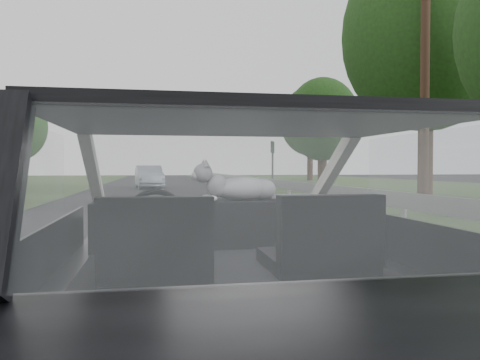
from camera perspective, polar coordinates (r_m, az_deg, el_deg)
name	(u,v)px	position (r m, az deg, el deg)	size (l,w,h in m)	color
subject_car	(232,259)	(2.53, -1.01, -9.66)	(1.80, 4.00, 1.45)	black
dashboard	(217,223)	(3.12, -2.87, -5.20)	(1.58, 0.45, 0.30)	black
driver_seat	(156,241)	(2.19, -10.24, -7.35)	(0.50, 0.72, 0.42)	black
passenger_seat	(322,237)	(2.33, 9.99, -6.80)	(0.50, 0.72, 0.42)	black
steering_wheel	(155,218)	(2.80, -10.26, -4.57)	(0.36, 0.36, 0.04)	black
cat	(242,187)	(3.08, 0.31, -0.86)	(0.60, 0.19, 0.27)	#999999
guardrail	(325,190)	(13.32, 10.37, -1.21)	(0.05, 90.00, 0.32)	#9B9B9B
other_car	(149,177)	(27.54, -11.04, 0.38)	(1.59, 4.02, 1.32)	#ADB4C7
highway_sign	(273,165)	(25.54, 3.99, 1.78)	(0.11, 1.05, 2.63)	#0E4215
utility_pole	(425,70)	(15.63, 21.62, 12.34)	(0.27, 0.27, 8.34)	#392419
tree_1	(426,73)	(19.32, 21.75, 12.02)	(6.28, 6.28, 9.52)	#1C3114
tree_2	(322,136)	(24.81, 10.01, 5.33)	(3.77, 3.77, 5.72)	#1C3114
tree_3	(310,135)	(44.14, 8.55, 5.46)	(5.58, 5.58, 8.46)	#1C3114
tree_6	(16,140)	(34.38, -25.63, 4.39)	(3.97, 3.97, 6.02)	#1C3114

